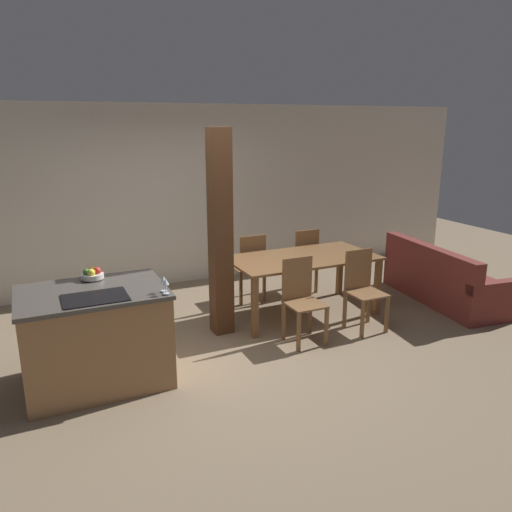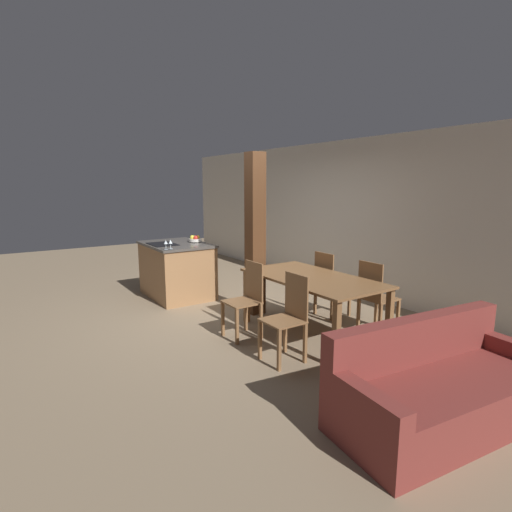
{
  "view_description": "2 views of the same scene",
  "coord_description": "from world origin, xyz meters",
  "px_view_note": "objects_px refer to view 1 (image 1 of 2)",
  "views": [
    {
      "loc": [
        -1.73,
        -4.8,
        2.45
      ],
      "look_at": [
        0.6,
        0.2,
        0.95
      ],
      "focal_mm": 35.0,
      "sensor_mm": 36.0,
      "label": 1
    },
    {
      "loc": [
        5.12,
        -2.83,
        1.92
      ],
      "look_at": [
        0.6,
        0.2,
        0.95
      ],
      "focal_mm": 28.0,
      "sensor_mm": 36.0,
      "label": 2
    }
  ],
  "objects_px": {
    "kitchen_island": "(96,337)",
    "wine_glass_middle": "(163,280)",
    "dining_chair_far_right": "(303,259)",
    "timber_post": "(220,234)",
    "dining_chair_near_left": "(302,299)",
    "wine_glass_near": "(166,282)",
    "couch": "(444,282)",
    "dining_chair_far_left": "(250,266)",
    "dining_chair_near_right": "(363,288)",
    "fruit_bowl": "(92,274)",
    "dining_table": "(303,264)"
  },
  "relations": [
    {
      "from": "wine_glass_middle",
      "to": "timber_post",
      "type": "xyz_separation_m",
      "value": [
        0.92,
        0.95,
        0.14
      ]
    },
    {
      "from": "kitchen_island",
      "to": "dining_chair_far_left",
      "type": "xyz_separation_m",
      "value": [
        2.25,
        1.44,
        0.03
      ]
    },
    {
      "from": "fruit_bowl",
      "to": "dining_chair_near_left",
      "type": "height_order",
      "value": "fruit_bowl"
    },
    {
      "from": "dining_chair_near_left",
      "to": "wine_glass_near",
      "type": "bearing_deg",
      "value": -166.05
    },
    {
      "from": "dining_table",
      "to": "couch",
      "type": "relative_size",
      "value": 0.94
    },
    {
      "from": "wine_glass_near",
      "to": "dining_chair_near_left",
      "type": "relative_size",
      "value": 0.15
    },
    {
      "from": "couch",
      "to": "timber_post",
      "type": "bearing_deg",
      "value": 91.2
    },
    {
      "from": "dining_table",
      "to": "dining_chair_near_left",
      "type": "height_order",
      "value": "dining_chair_near_left"
    },
    {
      "from": "wine_glass_near",
      "to": "dining_chair_far_right",
      "type": "distance_m",
      "value": 3.16
    },
    {
      "from": "wine_glass_middle",
      "to": "dining_chair_near_left",
      "type": "distance_m",
      "value": 1.78
    },
    {
      "from": "dining_chair_near_left",
      "to": "timber_post",
      "type": "xyz_separation_m",
      "value": [
        -0.73,
        0.62,
        0.69
      ]
    },
    {
      "from": "dining_chair_near_right",
      "to": "dining_chair_far_right",
      "type": "height_order",
      "value": "same"
    },
    {
      "from": "kitchen_island",
      "to": "wine_glass_middle",
      "type": "xyz_separation_m",
      "value": [
        0.6,
        -0.33,
        0.58
      ]
    },
    {
      "from": "dining_chair_near_right",
      "to": "dining_chair_far_right",
      "type": "xyz_separation_m",
      "value": [
        0.0,
        1.44,
        0.0
      ]
    },
    {
      "from": "fruit_bowl",
      "to": "couch",
      "type": "height_order",
      "value": "fruit_bowl"
    },
    {
      "from": "kitchen_island",
      "to": "dining_chair_far_right",
      "type": "height_order",
      "value": "dining_chair_far_right"
    },
    {
      "from": "timber_post",
      "to": "kitchen_island",
      "type": "bearing_deg",
      "value": -157.7
    },
    {
      "from": "dining_chair_near_left",
      "to": "timber_post",
      "type": "distance_m",
      "value": 1.18
    },
    {
      "from": "dining_chair_near_left",
      "to": "fruit_bowl",
      "type": "bearing_deg",
      "value": 171.43
    },
    {
      "from": "dining_table",
      "to": "timber_post",
      "type": "height_order",
      "value": "timber_post"
    },
    {
      "from": "kitchen_island",
      "to": "dining_chair_far_right",
      "type": "xyz_separation_m",
      "value": [
        3.1,
        1.44,
        0.03
      ]
    },
    {
      "from": "wine_glass_near",
      "to": "wine_glass_middle",
      "type": "distance_m",
      "value": 0.08
    },
    {
      "from": "dining_chair_far_right",
      "to": "wine_glass_near",
      "type": "bearing_deg",
      "value": 36.43
    },
    {
      "from": "dining_table",
      "to": "kitchen_island",
      "type": "bearing_deg",
      "value": -164.9
    },
    {
      "from": "wine_glass_near",
      "to": "dining_table",
      "type": "xyz_separation_m",
      "value": [
        2.08,
        1.13,
        -0.37
      ]
    },
    {
      "from": "wine_glass_near",
      "to": "dining_chair_near_right",
      "type": "relative_size",
      "value": 0.15
    },
    {
      "from": "wine_glass_near",
      "to": "dining_table",
      "type": "height_order",
      "value": "wine_glass_near"
    },
    {
      "from": "kitchen_island",
      "to": "dining_chair_far_right",
      "type": "bearing_deg",
      "value": 24.92
    },
    {
      "from": "dining_chair_near_right",
      "to": "couch",
      "type": "height_order",
      "value": "dining_chair_near_right"
    },
    {
      "from": "wine_glass_near",
      "to": "wine_glass_middle",
      "type": "height_order",
      "value": "same"
    },
    {
      "from": "dining_chair_far_left",
      "to": "dining_chair_near_right",
      "type": "bearing_deg",
      "value": 120.53
    },
    {
      "from": "dining_chair_far_right",
      "to": "timber_post",
      "type": "xyz_separation_m",
      "value": [
        -1.58,
        -0.82,
        0.69
      ]
    },
    {
      "from": "dining_table",
      "to": "dining_chair_near_left",
      "type": "xyz_separation_m",
      "value": [
        -0.42,
        -0.72,
        -0.17
      ]
    },
    {
      "from": "wine_glass_near",
      "to": "dining_chair_far_right",
      "type": "height_order",
      "value": "wine_glass_near"
    },
    {
      "from": "dining_chair_near_right",
      "to": "timber_post",
      "type": "distance_m",
      "value": 1.83
    },
    {
      "from": "wine_glass_near",
      "to": "dining_chair_near_left",
      "type": "xyz_separation_m",
      "value": [
        1.66,
        0.41,
        -0.55
      ]
    },
    {
      "from": "dining_chair_near_left",
      "to": "kitchen_island",
      "type": "bearing_deg",
      "value": -179.9
    },
    {
      "from": "dining_chair_near_right",
      "to": "timber_post",
      "type": "bearing_deg",
      "value": 158.61
    },
    {
      "from": "dining_table",
      "to": "dining_chair_far_right",
      "type": "relative_size",
      "value": 1.96
    },
    {
      "from": "dining_table",
      "to": "dining_chair_far_left",
      "type": "distance_m",
      "value": 0.85
    },
    {
      "from": "wine_glass_near",
      "to": "dining_chair_far_right",
      "type": "xyz_separation_m",
      "value": [
        2.5,
        1.85,
        -0.55
      ]
    },
    {
      "from": "dining_table",
      "to": "couch",
      "type": "xyz_separation_m",
      "value": [
        2.05,
        -0.41,
        -0.41
      ]
    },
    {
      "from": "kitchen_island",
      "to": "dining_table",
      "type": "relative_size",
      "value": 0.71
    },
    {
      "from": "timber_post",
      "to": "couch",
      "type": "bearing_deg",
      "value": -5.6
    },
    {
      "from": "dining_chair_far_left",
      "to": "kitchen_island",
      "type": "bearing_deg",
      "value": 32.6
    },
    {
      "from": "dining_chair_near_right",
      "to": "dining_chair_far_right",
      "type": "relative_size",
      "value": 1.0
    },
    {
      "from": "dining_chair_near_left",
      "to": "dining_chair_far_right",
      "type": "xyz_separation_m",
      "value": [
        0.85,
        1.44,
        0.0
      ]
    },
    {
      "from": "dining_chair_far_left",
      "to": "timber_post",
      "type": "xyz_separation_m",
      "value": [
        -0.73,
        -0.82,
        0.69
      ]
    },
    {
      "from": "fruit_bowl",
      "to": "dining_chair_near_right",
      "type": "height_order",
      "value": "fruit_bowl"
    },
    {
      "from": "kitchen_island",
      "to": "timber_post",
      "type": "xyz_separation_m",
      "value": [
        1.52,
        0.62,
        0.72
      ]
    }
  ]
}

